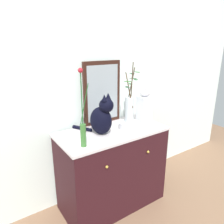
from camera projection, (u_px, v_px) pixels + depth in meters
ground_plane at (112, 202)px, 2.25m from camera, size 6.00×6.00×0.00m
wall_back at (93, 73)px, 2.11m from camera, size 4.40×0.08×2.60m
sideboard at (112, 168)px, 2.13m from camera, size 1.02×0.52×0.80m
mirror_leaning at (102, 93)px, 2.11m from camera, size 0.41×0.03×0.62m
cat_sitting at (102, 117)px, 1.88m from camera, size 0.28×0.40×0.38m
vase_slim_green at (83, 127)px, 1.65m from camera, size 0.08×0.04×0.61m
bowl_porcelain at (129, 125)px, 2.04m from camera, size 0.19×0.19×0.06m
vase_glass_clear at (130, 107)px, 1.99m from camera, size 0.21×0.17×0.56m
jar_lidded_porcelain at (144, 108)px, 2.11m from camera, size 0.11×0.11×0.37m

